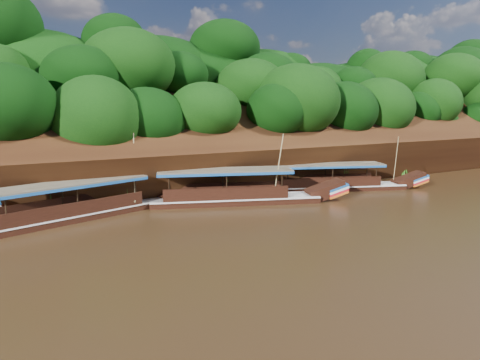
% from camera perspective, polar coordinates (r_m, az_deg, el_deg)
% --- Properties ---
extents(ground, '(160.00, 160.00, 0.00)m').
position_cam_1_polar(ground, '(28.94, 5.70, -5.51)').
color(ground, black).
rests_on(ground, ground).
extents(riverbank, '(120.00, 30.06, 19.40)m').
position_cam_1_polar(riverbank, '(48.68, -9.75, 2.75)').
color(riverbank, black).
rests_on(riverbank, ground).
extents(boat_0, '(13.83, 6.54, 5.04)m').
position_cam_1_polar(boat_0, '(41.29, 12.65, -0.45)').
color(boat_0, black).
rests_on(boat_0, ground).
extents(boat_1, '(14.75, 6.86, 5.68)m').
position_cam_1_polar(boat_1, '(34.96, 0.64, -1.88)').
color(boat_1, black).
rests_on(boat_1, ground).
extents(boat_2, '(15.40, 6.69, 6.45)m').
position_cam_1_polar(boat_2, '(32.53, -17.43, -3.23)').
color(boat_2, black).
rests_on(boat_2, ground).
extents(reeds, '(51.64, 2.38, 2.10)m').
position_cam_1_polar(reeds, '(35.74, -6.30, -1.21)').
color(reeds, '#2E6D1B').
rests_on(reeds, ground).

